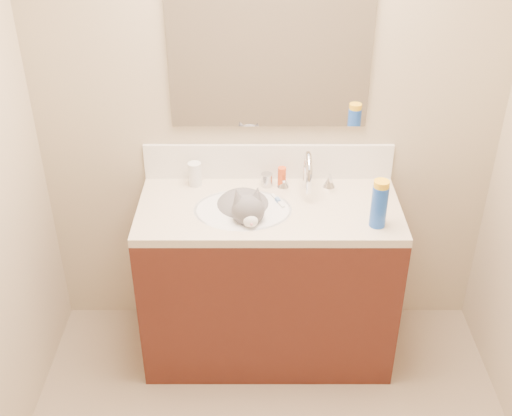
{
  "coord_description": "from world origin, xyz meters",
  "views": [
    {
      "loc": [
        -0.06,
        -1.51,
        2.39
      ],
      "look_at": [
        -0.06,
        0.92,
        0.88
      ],
      "focal_mm": 45.0,
      "sensor_mm": 36.0,
      "label": 1
    }
  ],
  "objects_px": {
    "vanity_cabinet": "(268,284)",
    "faucet": "(307,175)",
    "pill_bottle": "(195,174)",
    "silver_jar": "(267,180)",
    "basin": "(243,222)",
    "amber_bottle": "(282,177)",
    "spray_can": "(379,206)",
    "cat": "(244,213)"
  },
  "relations": [
    {
      "from": "vanity_cabinet",
      "to": "faucet",
      "type": "xyz_separation_m",
      "value": [
        0.18,
        0.14,
        0.54
      ]
    },
    {
      "from": "pill_bottle",
      "to": "silver_jar",
      "type": "distance_m",
      "value": 0.34
    },
    {
      "from": "basin",
      "to": "faucet",
      "type": "xyz_separation_m",
      "value": [
        0.3,
        0.17,
        0.16
      ]
    },
    {
      "from": "vanity_cabinet",
      "to": "pill_bottle",
      "type": "distance_m",
      "value": 0.65
    },
    {
      "from": "pill_bottle",
      "to": "amber_bottle",
      "type": "bearing_deg",
      "value": -1.82
    },
    {
      "from": "faucet",
      "to": "spray_can",
      "type": "height_order",
      "value": "faucet"
    },
    {
      "from": "pill_bottle",
      "to": "spray_can",
      "type": "relative_size",
      "value": 0.61
    },
    {
      "from": "cat",
      "to": "spray_can",
      "type": "bearing_deg",
      "value": -25.64
    },
    {
      "from": "cat",
      "to": "spray_can",
      "type": "xyz_separation_m",
      "value": [
        0.58,
        -0.15,
        0.13
      ]
    },
    {
      "from": "faucet",
      "to": "spray_can",
      "type": "bearing_deg",
      "value": -46.01
    },
    {
      "from": "amber_bottle",
      "to": "vanity_cabinet",
      "type": "bearing_deg",
      "value": -109.11
    },
    {
      "from": "vanity_cabinet",
      "to": "basin",
      "type": "relative_size",
      "value": 2.67
    },
    {
      "from": "faucet",
      "to": "spray_can",
      "type": "relative_size",
      "value": 1.46
    },
    {
      "from": "vanity_cabinet",
      "to": "spray_can",
      "type": "xyz_separation_m",
      "value": [
        0.47,
        -0.16,
        0.55
      ]
    },
    {
      "from": "cat",
      "to": "silver_jar",
      "type": "relative_size",
      "value": 6.37
    },
    {
      "from": "faucet",
      "to": "cat",
      "type": "height_order",
      "value": "faucet"
    },
    {
      "from": "vanity_cabinet",
      "to": "faucet",
      "type": "height_order",
      "value": "faucet"
    },
    {
      "from": "vanity_cabinet",
      "to": "basin",
      "type": "bearing_deg",
      "value": -165.96
    },
    {
      "from": "basin",
      "to": "spray_can",
      "type": "relative_size",
      "value": 2.34
    },
    {
      "from": "cat",
      "to": "pill_bottle",
      "type": "xyz_separation_m",
      "value": [
        -0.24,
        0.2,
        0.09
      ]
    },
    {
      "from": "amber_bottle",
      "to": "basin",
      "type": "bearing_deg",
      "value": -130.76
    },
    {
      "from": "vanity_cabinet",
      "to": "silver_jar",
      "type": "bearing_deg",
      "value": 92.54
    },
    {
      "from": "silver_jar",
      "to": "amber_bottle",
      "type": "xyz_separation_m",
      "value": [
        0.07,
        -0.0,
        0.02
      ]
    },
    {
      "from": "silver_jar",
      "to": "amber_bottle",
      "type": "relative_size",
      "value": 0.64
    },
    {
      "from": "cat",
      "to": "silver_jar",
      "type": "bearing_deg",
      "value": 50.29
    },
    {
      "from": "cat",
      "to": "pill_bottle",
      "type": "height_order",
      "value": "cat"
    },
    {
      "from": "cat",
      "to": "silver_jar",
      "type": "xyz_separation_m",
      "value": [
        0.11,
        0.19,
        0.07
      ]
    },
    {
      "from": "faucet",
      "to": "silver_jar",
      "type": "distance_m",
      "value": 0.2
    },
    {
      "from": "silver_jar",
      "to": "faucet",
      "type": "bearing_deg",
      "value": -14.48
    },
    {
      "from": "vanity_cabinet",
      "to": "cat",
      "type": "relative_size",
      "value": 2.94
    },
    {
      "from": "faucet",
      "to": "vanity_cabinet",
      "type": "bearing_deg",
      "value": -142.71
    },
    {
      "from": "cat",
      "to": "faucet",
      "type": "bearing_deg",
      "value": 15.04
    },
    {
      "from": "cat",
      "to": "amber_bottle",
      "type": "bearing_deg",
      "value": 35.89
    },
    {
      "from": "vanity_cabinet",
      "to": "faucet",
      "type": "distance_m",
      "value": 0.58
    },
    {
      "from": "amber_bottle",
      "to": "cat",
      "type": "bearing_deg",
      "value": -133.4
    },
    {
      "from": "silver_jar",
      "to": "amber_bottle",
      "type": "height_order",
      "value": "amber_bottle"
    },
    {
      "from": "spray_can",
      "to": "faucet",
      "type": "bearing_deg",
      "value": 133.99
    },
    {
      "from": "vanity_cabinet",
      "to": "pill_bottle",
      "type": "relative_size",
      "value": 10.3
    },
    {
      "from": "cat",
      "to": "amber_bottle",
      "type": "height_order",
      "value": "cat"
    },
    {
      "from": "cat",
      "to": "amber_bottle",
      "type": "xyz_separation_m",
      "value": [
        0.18,
        0.19,
        0.08
      ]
    },
    {
      "from": "faucet",
      "to": "cat",
      "type": "xyz_separation_m",
      "value": [
        -0.29,
        -0.14,
        -0.12
      ]
    },
    {
      "from": "basin",
      "to": "cat",
      "type": "bearing_deg",
      "value": 76.1
    }
  ]
}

